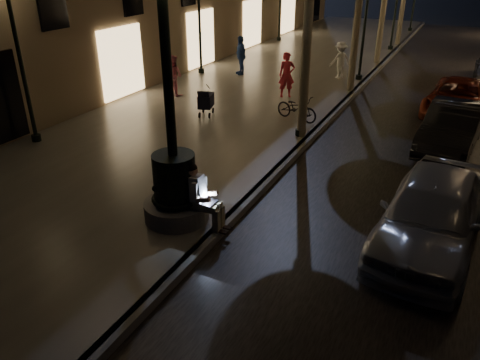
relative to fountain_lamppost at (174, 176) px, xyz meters
The scene contains 19 objects.
ground 13.09m from the fountain_lamppost, 85.60° to the left, with size 120.00×120.00×0.00m, color black.
cobble_lane 13.65m from the fountain_lamppost, 72.90° to the left, with size 6.00×45.00×0.02m, color black.
promenade 13.39m from the fountain_lamppost, 102.99° to the left, with size 8.00×45.00×0.20m, color #636057.
curb_strip 13.09m from the fountain_lamppost, 85.60° to the left, with size 0.25×45.00×0.20m, color #59595B.
fountain_lamppost is the anchor object (origin of this frame).
seated_man_laptop 0.68m from the fountain_lamppost, ahead, with size 1.02×0.35×1.39m.
lamp_curb_a 6.37m from the fountain_lamppost, 83.35° to the left, with size 0.36×0.36×4.81m.
lamp_curb_b 14.16m from the fountain_lamppost, 87.14° to the left, with size 0.36×0.36×4.81m.
lamp_left_a 7.00m from the fountain_lamppost, 162.65° to the left, with size 0.36×0.36×4.81m.
lamp_left_b 13.75m from the fountain_lamppost, 118.07° to the left, with size 0.36×0.36×4.81m.
stroller 7.08m from the fountain_lamppost, 114.56° to the left, with size 0.64×1.06×1.07m.
car_front 5.27m from the fountain_lamppost, 17.73° to the left, with size 1.82×4.52×1.54m, color #9FA1A6.
car_second 9.02m from the fountain_lamppost, 56.27° to the left, with size 1.45×4.16×1.37m, color black.
car_third 12.22m from the fountain_lamppost, 65.81° to the left, with size 2.07×4.49×1.25m, color maroon.
pedestrian_red 9.99m from the fountain_lamppost, 97.29° to the left, with size 0.64×0.42×1.74m, color red.
pedestrian_pink 9.78m from the fountain_lamppost, 123.52° to the left, with size 0.78×0.61×1.60m, color #D87289.
pedestrian_white 13.89m from the fountain_lamppost, 90.83° to the left, with size 1.04×0.60×1.62m, color white.
pedestrian_blue 13.34m from the fountain_lamppost, 109.97° to the left, with size 1.03×0.43×1.76m, color #26458D.
bicycle 7.41m from the fountain_lamppost, 89.32° to the left, with size 0.56×1.61×0.85m, color black.
Camera 1 is at (4.11, -5.32, 5.45)m, focal length 35.00 mm.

